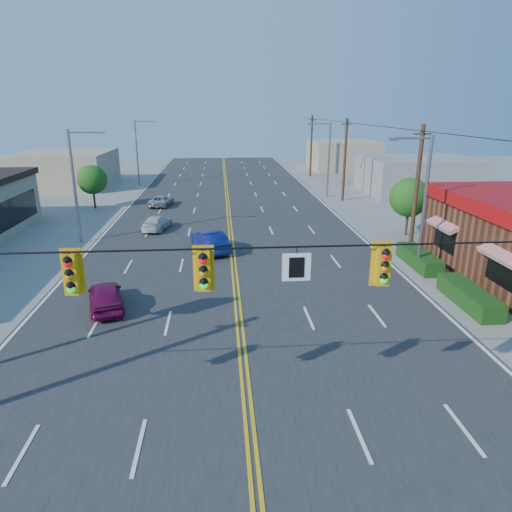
{
  "coord_description": "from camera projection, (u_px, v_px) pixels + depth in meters",
  "views": [
    {
      "loc": [
        -0.72,
        -11.04,
        9.39
      ],
      "look_at": [
        1.01,
        10.96,
        2.2
      ],
      "focal_mm": 32.0,
      "sensor_mm": 36.0,
      "label": 1
    }
  ],
  "objects": [
    {
      "name": "ground",
      "position": [
        251.0,
        442.0,
        13.43
      ],
      "size": [
        160.0,
        160.0,
        0.0
      ],
      "primitive_type": "plane",
      "color": "gray",
      "rests_on": "ground"
    },
    {
      "name": "road",
      "position": [
        232.0,
        246.0,
        32.38
      ],
      "size": [
        20.0,
        120.0,
        0.06
      ],
      "primitive_type": "cube",
      "color": "#2D2D30",
      "rests_on": "ground"
    },
    {
      "name": "signal_span",
      "position": [
        246.0,
        289.0,
        11.91
      ],
      "size": [
        24.32,
        0.34,
        9.0
      ],
      "color": "#47301E",
      "rests_on": "ground"
    },
    {
      "name": "streetlight_se",
      "position": [
        422.0,
        197.0,
        26.1
      ],
      "size": [
        2.55,
        0.25,
        8.0
      ],
      "color": "gray",
      "rests_on": "ground"
    },
    {
      "name": "streetlight_ne",
      "position": [
        327.0,
        155.0,
        48.85
      ],
      "size": [
        2.55,
        0.25,
        8.0
      ],
      "color": "gray",
      "rests_on": "ground"
    },
    {
      "name": "streetlight_sw",
      "position": [
        77.0,
        180.0,
        32.08
      ],
      "size": [
        2.55,
        0.25,
        8.0
      ],
      "color": "gray",
      "rests_on": "ground"
    },
    {
      "name": "streetlight_nw",
      "position": [
        138.0,
        149.0,
        56.72
      ],
      "size": [
        2.55,
        0.25,
        8.0
      ],
      "color": "gray",
      "rests_on": "ground"
    },
    {
      "name": "utility_pole_near",
      "position": [
        416.0,
        190.0,
        30.1
      ],
      "size": [
        0.28,
        0.28,
        8.4
      ],
      "primitive_type": "cylinder",
      "color": "#47301E",
      "rests_on": "ground"
    },
    {
      "name": "utility_pole_mid",
      "position": [
        345.0,
        160.0,
        47.16
      ],
      "size": [
        0.28,
        0.28,
        8.4
      ],
      "primitive_type": "cylinder",
      "color": "#47301E",
      "rests_on": "ground"
    },
    {
      "name": "utility_pole_far",
      "position": [
        311.0,
        146.0,
        64.22
      ],
      "size": [
        0.28,
        0.28,
        8.4
      ],
      "primitive_type": "cylinder",
      "color": "#47301E",
      "rests_on": "ground"
    },
    {
      "name": "tree_kfc_rear",
      "position": [
        409.0,
        198.0,
        34.38
      ],
      "size": [
        2.94,
        2.94,
        4.41
      ],
      "color": "#47301E",
      "rests_on": "ground"
    },
    {
      "name": "tree_west",
      "position": [
        92.0,
        180.0,
        43.82
      ],
      "size": [
        2.8,
        2.8,
        4.2
      ],
      "color": "#47301E",
      "rests_on": "ground"
    },
    {
      "name": "bld_east_mid",
      "position": [
        418.0,
        175.0,
        52.36
      ],
      "size": [
        12.0,
        10.0,
        4.0
      ],
      "primitive_type": "cube",
      "color": "gray",
      "rests_on": "ground"
    },
    {
      "name": "bld_west_far",
      "position": [
        65.0,
        169.0,
        56.78
      ],
      "size": [
        11.0,
        12.0,
        4.2
      ],
      "primitive_type": "cube",
      "color": "tan",
      "rests_on": "ground"
    },
    {
      "name": "bld_east_far",
      "position": [
        343.0,
        155.0,
        72.93
      ],
      "size": [
        10.0,
        10.0,
        4.4
      ],
      "primitive_type": "cube",
      "color": "tan",
      "rests_on": "ground"
    },
    {
      "name": "car_magenta",
      "position": [
        106.0,
        297.0,
        22.09
      ],
      "size": [
        2.55,
        4.13,
        1.31
      ],
      "primitive_type": "imported",
      "rotation": [
        0.0,
        0.0,
        3.42
      ],
      "color": "maroon",
      "rests_on": "ground"
    },
    {
      "name": "car_blue",
      "position": [
        210.0,
        242.0,
        31.0
      ],
      "size": [
        2.89,
        4.6,
        1.43
      ],
      "primitive_type": "imported",
      "rotation": [
        0.0,
        0.0,
        3.48
      ],
      "color": "navy",
      "rests_on": "ground"
    },
    {
      "name": "car_white",
      "position": [
        157.0,
        223.0,
        36.54
      ],
      "size": [
        2.34,
        4.11,
        1.12
      ],
      "primitive_type": "imported",
      "rotation": [
        0.0,
        0.0,
        2.93
      ],
      "color": "silver",
      "rests_on": "ground"
    },
    {
      "name": "car_silver",
      "position": [
        161.0,
        201.0,
        45.39
      ],
      "size": [
        2.34,
        4.09,
        1.07
      ],
      "primitive_type": "imported",
      "rotation": [
        0.0,
        0.0,
        2.99
      ],
      "color": "#BABBC0",
      "rests_on": "ground"
    }
  ]
}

